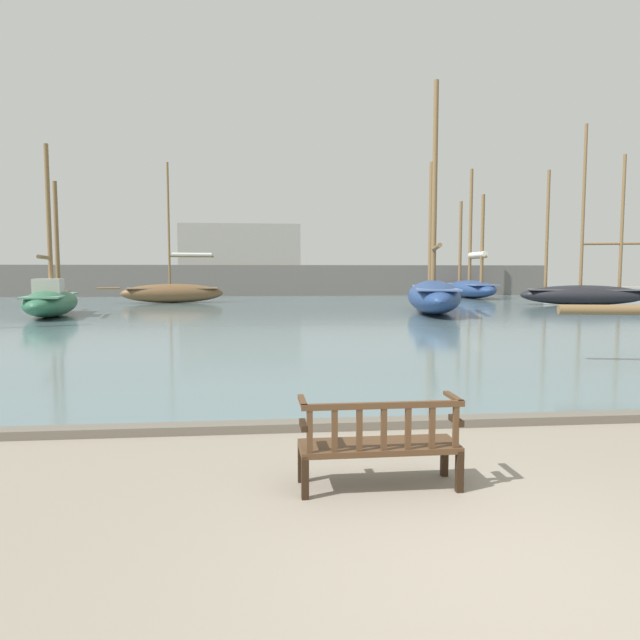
# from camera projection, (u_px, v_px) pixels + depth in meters

# --- Properties ---
(ground_plane) EXTENTS (160.00, 160.00, 0.00)m
(ground_plane) POSITION_uv_depth(u_px,v_px,m) (496.00, 570.00, 4.15)
(ground_plane) COLOR gray
(harbor_water) EXTENTS (100.00, 80.00, 0.08)m
(harbor_water) POSITION_uv_depth(u_px,v_px,m) (282.00, 298.00, 47.77)
(harbor_water) COLOR slate
(harbor_water) RESTS_ON ground
(quay_edge_kerb) EXTENTS (40.00, 0.30, 0.12)m
(quay_edge_kerb) POSITION_uv_depth(u_px,v_px,m) (384.00, 423.00, 7.97)
(quay_edge_kerb) COLOR #675F54
(quay_edge_kerb) RESTS_ON ground
(park_bench) EXTENTS (1.61, 0.54, 0.92)m
(park_bench) POSITION_uv_depth(u_px,v_px,m) (380.00, 442.00, 5.70)
(park_bench) COLOR black
(park_bench) RESTS_ON ground
(sailboat_outer_starboard) EXTENTS (8.31, 2.46, 9.43)m
(sailboat_outer_starboard) POSITION_uv_depth(u_px,v_px,m) (173.00, 292.00, 38.88)
(sailboat_outer_starboard) COLOR brown
(sailboat_outer_starboard) RESTS_ON harbor_water
(sailboat_nearest_starboard) EXTENTS (7.93, 3.95, 11.26)m
(sailboat_nearest_starboard) POSITION_uv_depth(u_px,v_px,m) (583.00, 291.00, 36.09)
(sailboat_nearest_starboard) COLOR black
(sailboat_nearest_starboard) RESTS_ON harbor_water
(sailboat_mid_port) EXTENTS (3.30, 8.80, 8.07)m
(sailboat_mid_port) POSITION_uv_depth(u_px,v_px,m) (51.00, 299.00, 27.02)
(sailboat_mid_port) COLOR #2D6647
(sailboat_mid_port) RESTS_ON harbor_water
(sailboat_far_starboard) EXTENTS (5.11, 12.33, 11.87)m
(sailboat_far_starboard) POSITION_uv_depth(u_px,v_px,m) (433.00, 294.00, 29.72)
(sailboat_far_starboard) COLOR navy
(sailboat_far_starboard) RESTS_ON harbor_water
(sailboat_outer_port) EXTENTS (2.97, 9.46, 10.46)m
(sailboat_outer_port) POSITION_uv_depth(u_px,v_px,m) (470.00, 286.00, 46.78)
(sailboat_outer_port) COLOR navy
(sailboat_outer_port) RESTS_ON harbor_water
(far_breakwater) EXTENTS (48.69, 2.40, 6.41)m
(far_breakwater) POSITION_uv_depth(u_px,v_px,m) (273.00, 274.00, 51.16)
(far_breakwater) COLOR #66605B
(far_breakwater) RESTS_ON ground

